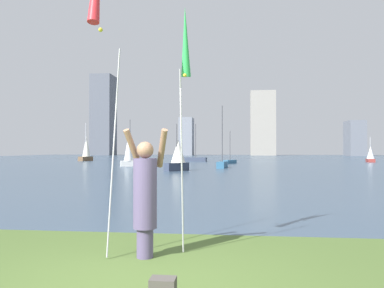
{
  "coord_description": "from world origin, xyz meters",
  "views": [
    {
      "loc": [
        1.09,
        -4.3,
        1.59
      ],
      "look_at": [
        -0.47,
        9.75,
        1.81
      ],
      "focal_mm": 35.59,
      "sensor_mm": 36.0,
      "label": 1
    }
  ],
  "objects_px": {
    "person": "(145,194)",
    "sailboat_7": "(178,155)",
    "kite_flag_right": "(185,48)",
    "sailboat_6": "(222,164)",
    "sailboat_1": "(370,155)",
    "sailboat_5": "(86,149)",
    "sailboat_0": "(129,152)",
    "sailboat_3": "(230,161)",
    "sailboat_4": "(196,159)"
  },
  "relations": [
    {
      "from": "sailboat_0",
      "to": "sailboat_1",
      "type": "relative_size",
      "value": 1.4
    },
    {
      "from": "sailboat_6",
      "to": "sailboat_7",
      "type": "bearing_deg",
      "value": -122.68
    },
    {
      "from": "sailboat_1",
      "to": "sailboat_4",
      "type": "relative_size",
      "value": 0.63
    },
    {
      "from": "person",
      "to": "sailboat_3",
      "type": "xyz_separation_m",
      "value": [
        0.82,
        39.16,
        -0.68
      ]
    },
    {
      "from": "kite_flag_right",
      "to": "sailboat_4",
      "type": "distance_m",
      "value": 46.25
    },
    {
      "from": "person",
      "to": "sailboat_6",
      "type": "relative_size",
      "value": 0.35
    },
    {
      "from": "person",
      "to": "sailboat_7",
      "type": "bearing_deg",
      "value": 82.4
    },
    {
      "from": "sailboat_0",
      "to": "sailboat_1",
      "type": "xyz_separation_m",
      "value": [
        27.69,
        15.51,
        -0.5
      ]
    },
    {
      "from": "sailboat_0",
      "to": "sailboat_4",
      "type": "xyz_separation_m",
      "value": [
        4.86,
        16.09,
        -1.06
      ]
    },
    {
      "from": "sailboat_1",
      "to": "sailboat_4",
      "type": "height_order",
      "value": "sailboat_4"
    },
    {
      "from": "person",
      "to": "sailboat_5",
      "type": "xyz_separation_m",
      "value": [
        -19.94,
        47.32,
        0.72
      ]
    },
    {
      "from": "sailboat_0",
      "to": "sailboat_6",
      "type": "bearing_deg",
      "value": -13.94
    },
    {
      "from": "person",
      "to": "kite_flag_right",
      "type": "xyz_separation_m",
      "value": [
        0.53,
        0.55,
        2.3
      ]
    },
    {
      "from": "kite_flag_right",
      "to": "person",
      "type": "bearing_deg",
      "value": -133.81
    },
    {
      "from": "sailboat_4",
      "to": "sailboat_1",
      "type": "bearing_deg",
      "value": -1.46
    },
    {
      "from": "person",
      "to": "sailboat_0",
      "type": "bearing_deg",
      "value": 91.3
    },
    {
      "from": "sailboat_3",
      "to": "sailboat_7",
      "type": "distance_m",
      "value": 16.5
    },
    {
      "from": "sailboat_1",
      "to": "sailboat_3",
      "type": "relative_size",
      "value": 0.86
    },
    {
      "from": "sailboat_1",
      "to": "sailboat_3",
      "type": "height_order",
      "value": "sailboat_3"
    },
    {
      "from": "sailboat_0",
      "to": "sailboat_5",
      "type": "relative_size",
      "value": 0.83
    },
    {
      "from": "sailboat_5",
      "to": "sailboat_6",
      "type": "height_order",
      "value": "sailboat_6"
    },
    {
      "from": "kite_flag_right",
      "to": "sailboat_6",
      "type": "distance_m",
      "value": 27.75
    },
    {
      "from": "sailboat_3",
      "to": "sailboat_4",
      "type": "height_order",
      "value": "sailboat_4"
    },
    {
      "from": "sailboat_6",
      "to": "sailboat_4",
      "type": "bearing_deg",
      "value": 102.97
    },
    {
      "from": "sailboat_1",
      "to": "sailboat_5",
      "type": "distance_m",
      "value": 38.83
    },
    {
      "from": "person",
      "to": "kite_flag_right",
      "type": "bearing_deg",
      "value": 31.29
    },
    {
      "from": "kite_flag_right",
      "to": "sailboat_3",
      "type": "distance_m",
      "value": 38.72
    },
    {
      "from": "kite_flag_right",
      "to": "sailboat_3",
      "type": "bearing_deg",
      "value": 89.56
    },
    {
      "from": "person",
      "to": "sailboat_7",
      "type": "xyz_separation_m",
      "value": [
        -2.96,
        23.13,
        0.25
      ]
    },
    {
      "from": "sailboat_1",
      "to": "sailboat_7",
      "type": "height_order",
      "value": "sailboat_7"
    },
    {
      "from": "sailboat_6",
      "to": "sailboat_7",
      "type": "height_order",
      "value": "sailboat_6"
    },
    {
      "from": "kite_flag_right",
      "to": "sailboat_7",
      "type": "distance_m",
      "value": 22.94
    },
    {
      "from": "person",
      "to": "sailboat_1",
      "type": "relative_size",
      "value": 0.59
    },
    {
      "from": "person",
      "to": "sailboat_6",
      "type": "xyz_separation_m",
      "value": [
        0.26,
        28.14,
        -0.58
      ]
    },
    {
      "from": "sailboat_0",
      "to": "sailboat_4",
      "type": "bearing_deg",
      "value": 73.19
    },
    {
      "from": "sailboat_5",
      "to": "sailboat_7",
      "type": "height_order",
      "value": "sailboat_5"
    },
    {
      "from": "sailboat_1",
      "to": "sailboat_7",
      "type": "bearing_deg",
      "value": -133.76
    },
    {
      "from": "sailboat_3",
      "to": "sailboat_4",
      "type": "bearing_deg",
      "value": 123.16
    },
    {
      "from": "sailboat_4",
      "to": "sailboat_7",
      "type": "bearing_deg",
      "value": -87.53
    },
    {
      "from": "kite_flag_right",
      "to": "sailboat_1",
      "type": "bearing_deg",
      "value": 68.0
    },
    {
      "from": "sailboat_3",
      "to": "sailboat_6",
      "type": "height_order",
      "value": "sailboat_6"
    },
    {
      "from": "sailboat_3",
      "to": "sailboat_6",
      "type": "bearing_deg",
      "value": -92.94
    },
    {
      "from": "sailboat_3",
      "to": "sailboat_7",
      "type": "bearing_deg",
      "value": -103.29
    },
    {
      "from": "kite_flag_right",
      "to": "sailboat_6",
      "type": "bearing_deg",
      "value": 90.57
    },
    {
      "from": "person",
      "to": "kite_flag_right",
      "type": "distance_m",
      "value": 2.42
    },
    {
      "from": "person",
      "to": "sailboat_1",
      "type": "bearing_deg",
      "value": 52.77
    },
    {
      "from": "sailboat_4",
      "to": "sailboat_5",
      "type": "bearing_deg",
      "value": 177.04
    },
    {
      "from": "sailboat_6",
      "to": "sailboat_7",
      "type": "distance_m",
      "value": 6.02
    },
    {
      "from": "sailboat_7",
      "to": "sailboat_4",
      "type": "bearing_deg",
      "value": 92.47
    },
    {
      "from": "sailboat_1",
      "to": "sailboat_5",
      "type": "relative_size",
      "value": 0.59
    }
  ]
}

